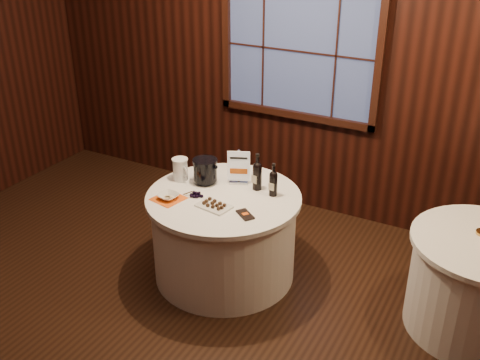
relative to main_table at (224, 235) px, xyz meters
The scene contains 14 objects.
ground 1.07m from the main_table, 90.00° to the right, with size 6.00×6.00×0.00m, color black.
back_wall 1.88m from the main_table, 90.00° to the left, with size 6.00×0.10×3.00m.
main_table is the anchor object (origin of this frame).
side_table 2.02m from the main_table, ahead, with size 1.08×1.08×0.77m.
sign_stand 0.55m from the main_table, 90.48° to the left, with size 0.18×0.15×0.31m.
port_bottle_left 0.60m from the main_table, 51.37° to the left, with size 0.08×0.09×0.32m.
port_bottle_right 0.65m from the main_table, 29.30° to the left, with size 0.07×0.07×0.28m.
ice_bucket 0.57m from the main_table, 152.97° to the left, with size 0.21×0.21×0.22m.
chocolate_plate 0.45m from the main_table, 81.19° to the right, with size 0.29×0.22×0.04m.
chocolate_box 0.54m from the main_table, 33.34° to the right, with size 0.17×0.08×0.01m, color black.
grape_bunch 0.46m from the main_table, 143.73° to the right, with size 0.18×0.09×0.04m.
glass_pitcher 0.68m from the main_table, behind, with size 0.18×0.14×0.20m.
orange_napkin 0.59m from the main_table, 143.94° to the right, with size 0.23×0.23×0.00m, color #DF5512.
cracker_bowl 0.60m from the main_table, 143.94° to the right, with size 0.16×0.16×0.04m, color silver.
Camera 1 is at (2.05, -2.50, 2.92)m, focal length 42.00 mm.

